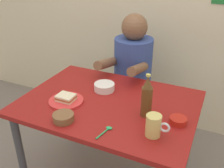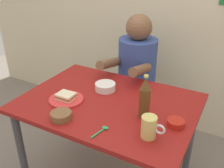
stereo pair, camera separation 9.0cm
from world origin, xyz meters
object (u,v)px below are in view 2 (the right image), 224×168
(stool, at_px, (135,105))
(sandwich, at_px, (66,96))
(beer_bottle, at_px, (145,99))
(condiment_bowl_brown, at_px, (61,115))
(dining_table, at_px, (108,113))
(beer_mug, at_px, (149,127))
(plate_orange, at_px, (66,99))
(person_seated, at_px, (137,63))

(stool, height_order, sandwich, sandwich)
(beer_bottle, bearing_deg, condiment_bowl_brown, -148.72)
(dining_table, xyz_separation_m, sandwich, (-0.24, -0.12, 0.13))
(beer_bottle, bearing_deg, dining_table, 168.56)
(dining_table, relative_size, sandwich, 10.00)
(stool, bearing_deg, sandwich, -102.83)
(sandwich, distance_m, beer_mug, 0.61)
(dining_table, relative_size, plate_orange, 5.00)
(dining_table, bearing_deg, plate_orange, -153.38)
(person_seated, distance_m, beer_mug, 0.94)
(beer_bottle, distance_m, condiment_bowl_brown, 0.48)
(sandwich, bearing_deg, person_seated, 76.98)
(dining_table, xyz_separation_m, condiment_bowl_brown, (-0.14, -0.30, 0.12))
(dining_table, bearing_deg, sandwich, -153.38)
(person_seated, xyz_separation_m, beer_bottle, (0.33, -0.67, 0.09))
(dining_table, distance_m, person_seated, 0.63)
(stool, distance_m, person_seated, 0.42)
(person_seated, xyz_separation_m, plate_orange, (-0.17, -0.74, -0.02))
(plate_orange, height_order, beer_bottle, beer_bottle)
(stool, height_order, plate_orange, plate_orange)
(stool, distance_m, beer_mug, 1.05)
(person_seated, bearing_deg, beer_mug, -62.91)
(plate_orange, height_order, condiment_bowl_brown, condiment_bowl_brown)
(dining_table, distance_m, plate_orange, 0.29)
(condiment_bowl_brown, bearing_deg, person_seated, 85.66)
(beer_mug, bearing_deg, condiment_bowl_brown, -170.38)
(person_seated, xyz_separation_m, sandwich, (-0.17, -0.74, 0.01))
(stool, xyz_separation_m, condiment_bowl_brown, (-0.07, -0.93, 0.41))
(person_seated, relative_size, beer_bottle, 2.75)
(plate_orange, bearing_deg, stool, 77.17)
(dining_table, xyz_separation_m, stool, (-0.07, 0.63, -0.30))
(sandwich, height_order, condiment_bowl_brown, sandwich)
(beer_mug, relative_size, beer_bottle, 0.48)
(beer_bottle, xyz_separation_m, condiment_bowl_brown, (-0.40, -0.25, -0.10))
(plate_orange, bearing_deg, beer_mug, -8.88)
(person_seated, relative_size, condiment_bowl_brown, 6.00)
(plate_orange, bearing_deg, dining_table, 26.62)
(sandwich, height_order, beer_bottle, beer_bottle)
(stool, xyz_separation_m, beer_bottle, (0.33, -0.68, 0.51))
(stool, relative_size, sandwich, 4.09)
(person_seated, xyz_separation_m, beer_mug, (0.43, -0.83, 0.03))
(plate_orange, xyz_separation_m, beer_bottle, (0.50, 0.07, 0.11))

